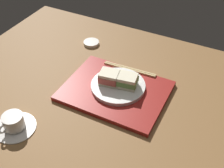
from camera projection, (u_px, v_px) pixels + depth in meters
The scene contains 8 objects.
ground_plane at pixel (113, 98), 113.11cm from camera, with size 140.00×100.00×3.00cm, color brown.
serving_tray at pixel (115, 91), 112.80cm from camera, with size 39.36×30.08×1.81cm, color maroon.
sandwich_plate at pixel (118, 86), 112.55cm from camera, with size 21.18×21.18×1.53cm, color silver.
sandwich_near at pixel (127, 81), 109.71cm from camera, with size 8.49×7.21×4.99cm.
sandwich_far at pixel (109, 78), 111.04cm from camera, with size 8.04×7.40×5.20cm.
chopsticks_pair at pixel (130, 69), 121.11cm from camera, with size 22.82×2.85×0.70cm.
coffee_cup at pixel (14, 123), 98.37cm from camera, with size 14.31×14.31×5.85cm.
small_sauce_dish at pixel (91, 43), 138.69cm from camera, with size 7.43×7.43×1.38cm, color silver.
Camera 1 is at (-36.63, 72.62, 77.31)cm, focal length 46.46 mm.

